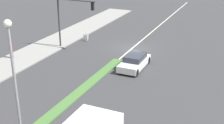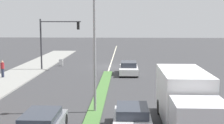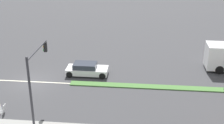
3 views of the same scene
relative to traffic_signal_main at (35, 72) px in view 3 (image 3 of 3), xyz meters
The scene contains 5 objects.
ground_plane 16.79m from the traffic_signal_main, 112.03° to the left, with size 160.00×160.00×0.00m, color #38383A.
lane_marking_center 7.80m from the traffic_signal_main, 154.92° to the right, with size 0.16×60.00×0.01m, color beige.
traffic_signal_main is the anchor object (origin of this frame).
warning_aframe_sign 4.71m from the traffic_signal_main, 92.15° to the right, with size 0.45×0.53×0.84m.
van_white 9.25m from the traffic_signal_main, 164.17° to the left, with size 1.89×4.27×1.30m.
Camera 3 is at (27.05, 10.88, 13.64)m, focal length 50.00 mm.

